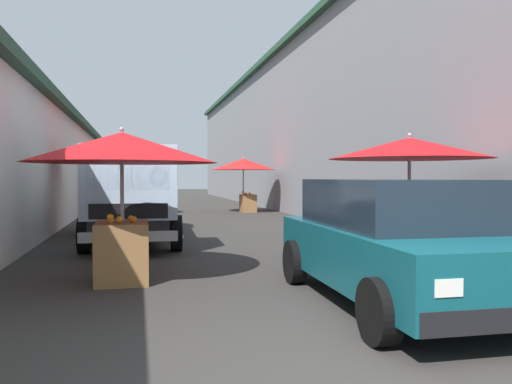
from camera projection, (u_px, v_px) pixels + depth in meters
name	position (u px, v px, depth m)	size (l,w,h in m)	color
ground	(197.00, 222.00, 16.70)	(90.00, 90.00, 0.00)	#33302D
building_right_concrete	(375.00, 126.00, 20.48)	(49.80, 7.50, 7.03)	gray
fruit_stall_near_right	(122.00, 162.00, 7.32)	(2.77, 2.77, 2.21)	#9E9EA3
fruit_stall_far_right	(407.00, 164.00, 8.29)	(2.63, 2.63, 2.20)	#9E9EA3
fruit_stall_mid_lane	(106.00, 159.00, 13.66)	(2.90, 2.90, 2.43)	#9E9EA3
fruit_stall_far_left	(128.00, 167.00, 19.91)	(2.60, 2.60, 2.40)	#9E9EA3
fruit_stall_near_left	(244.00, 168.00, 21.24)	(2.70, 2.70, 2.33)	#9E9EA3
hatchback_car	(396.00, 240.00, 5.94)	(3.95, 2.00, 1.45)	#0F4C56
delivery_truck	(133.00, 198.00, 10.59)	(4.98, 2.11, 2.08)	black
vendor_by_crates	(164.00, 200.00, 13.62)	(0.43, 0.50, 1.53)	#232328
plastic_stool	(314.00, 215.00, 15.45)	(0.30, 0.30, 0.43)	red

